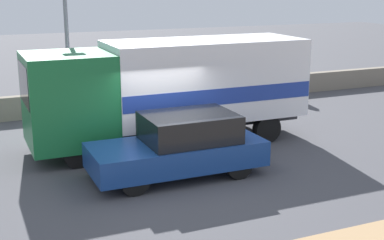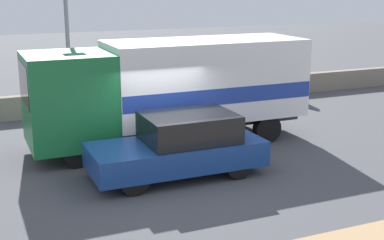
# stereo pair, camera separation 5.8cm
# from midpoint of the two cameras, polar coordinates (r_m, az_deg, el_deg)

# --- Properties ---
(ground_plane) EXTENTS (80.00, 80.00, 0.00)m
(ground_plane) POSITION_cam_midpoint_polar(r_m,az_deg,el_deg) (13.58, -1.42, -5.77)
(ground_plane) COLOR #47474C
(stone_wall_backdrop) EXTENTS (60.00, 0.35, 0.83)m
(stone_wall_backdrop) POSITION_cam_midpoint_polar(r_m,az_deg,el_deg) (20.23, -9.32, 2.10)
(stone_wall_backdrop) COLOR gray
(stone_wall_backdrop) RESTS_ON ground_plane
(street_lamp) EXTENTS (0.56, 0.28, 6.38)m
(street_lamp) POSITION_cam_midpoint_polar(r_m,az_deg,el_deg) (19.10, -13.44, 11.22)
(street_lamp) COLOR slate
(street_lamp) RESTS_ON ground_plane
(box_truck) EXTENTS (8.14, 2.39, 3.06)m
(box_truck) POSITION_cam_midpoint_polar(r_m,az_deg,el_deg) (15.67, -2.07, 3.55)
(box_truck) COLOR #196B38
(box_truck) RESTS_ON ground_plane
(car_hatchback) EXTENTS (4.30, 1.82, 1.56)m
(car_hatchback) POSITION_cam_midpoint_polar(r_m,az_deg,el_deg) (13.25, -1.35, -2.76)
(car_hatchback) COLOR navy
(car_hatchback) RESTS_ON ground_plane
(pedestrian) EXTENTS (0.39, 0.39, 1.81)m
(pedestrian) POSITION_cam_midpoint_polar(r_m,az_deg,el_deg) (22.60, 10.35, 4.70)
(pedestrian) COLOR #473828
(pedestrian) RESTS_ON ground_plane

